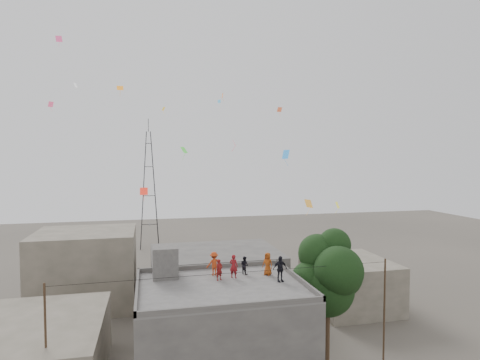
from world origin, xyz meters
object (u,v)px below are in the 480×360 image
at_px(tree, 329,275).
at_px(transmission_tower, 149,189).
at_px(stair_head_box, 165,262).
at_px(person_red_adult, 234,266).
at_px(person_dark_adult, 280,269).

xyz_separation_m(tree, transmission_tower, (-11.37, 39.40, 2.97)).
height_order(stair_head_box, person_red_adult, stair_head_box).
bearing_deg(stair_head_box, tree, -10.74).
bearing_deg(tree, person_red_adult, 172.92).
distance_m(transmission_tower, person_red_adult, 39.02).
relative_size(tree, person_red_adult, 6.00).
xyz_separation_m(stair_head_box, transmission_tower, (-0.80, 37.40, 1.97)).
bearing_deg(person_red_adult, transmission_tower, -49.56).
distance_m(tree, transmission_tower, 41.12).
height_order(stair_head_box, person_dark_adult, stair_head_box).
bearing_deg(person_red_adult, person_dark_adult, -175.33).
relative_size(stair_head_box, person_dark_adult, 1.24).
distance_m(tree, person_dark_adult, 3.77).
bearing_deg(transmission_tower, person_red_adult, -82.49).
bearing_deg(person_dark_adult, stair_head_box, 151.89).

